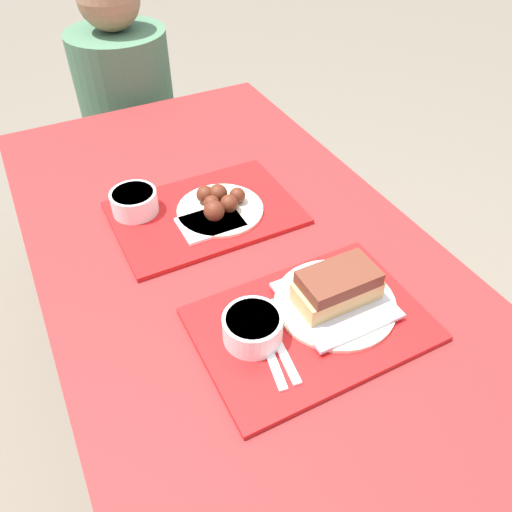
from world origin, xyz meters
TOP-DOWN VIEW (x-y plane):
  - ground_plane at (0.00, 0.00)m, footprint 12.00×12.00m
  - picnic_table at (0.00, 0.00)m, footprint 0.84×1.75m
  - picnic_bench_far at (0.00, 1.10)m, footprint 0.80×0.28m
  - tray_near at (0.03, -0.17)m, footprint 0.43×0.30m
  - tray_far at (-0.01, 0.24)m, footprint 0.43×0.30m
  - bowl_coleslaw_near at (-0.08, -0.16)m, footprint 0.11×0.11m
  - brisket_sandwich_plate at (0.10, -0.16)m, footprint 0.24×0.24m
  - plastic_fork_near at (-0.07, -0.20)m, footprint 0.05×0.17m
  - plastic_knife_near at (-0.05, -0.20)m, footprint 0.04×0.17m
  - condiment_packet at (0.01, -0.11)m, footprint 0.04×0.03m
  - bowl_coleslaw_far at (-0.16, 0.31)m, footprint 0.11×0.11m
  - wings_plate_far at (0.02, 0.22)m, footprint 0.21×0.21m
  - napkin_far at (-0.02, 0.18)m, footprint 0.14×0.10m
  - person_seated_across at (0.03, 1.10)m, footprint 0.34×0.34m

SIDE VIEW (x-z plane):
  - ground_plane at x=0.00m, z-range 0.00..0.00m
  - picnic_bench_far at x=0.00m, z-range 0.16..0.62m
  - picnic_table at x=0.00m, z-range 0.29..1.06m
  - person_seated_across at x=0.03m, z-range 0.41..1.09m
  - tray_near at x=0.03m, z-range 0.77..0.78m
  - tray_far at x=-0.01m, z-range 0.77..0.78m
  - plastic_fork_near at x=-0.07m, z-range 0.78..0.79m
  - plastic_knife_near at x=-0.05m, z-range 0.78..0.79m
  - condiment_packet at x=0.01m, z-range 0.78..0.79m
  - napkin_far at x=-0.02m, z-range 0.78..0.79m
  - wings_plate_far at x=0.02m, z-range 0.77..0.83m
  - bowl_coleslaw_near at x=-0.08m, z-range 0.78..0.84m
  - bowl_coleslaw_far at x=-0.16m, z-range 0.78..0.84m
  - brisket_sandwich_plate at x=0.10m, z-range 0.77..0.85m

